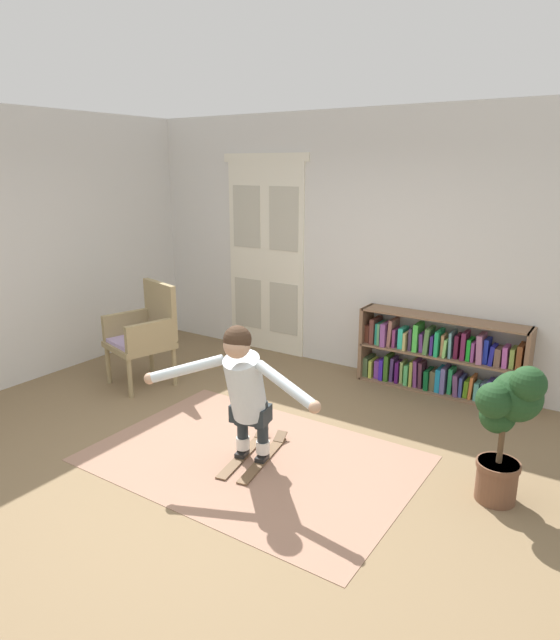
# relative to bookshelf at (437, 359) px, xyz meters

# --- Properties ---
(ground_plane) EXTENTS (7.20, 7.20, 0.00)m
(ground_plane) POSITION_rel_bookshelf_xyz_m (-0.91, -2.39, -0.36)
(ground_plane) COLOR brown
(back_wall) EXTENTS (6.00, 0.10, 2.90)m
(back_wall) POSITION_rel_bookshelf_xyz_m (-0.91, 0.21, 1.09)
(back_wall) COLOR silver
(back_wall) RESTS_ON ground
(side_wall_left) EXTENTS (0.10, 6.00, 2.90)m
(side_wall_left) POSITION_rel_bookshelf_xyz_m (-3.91, -1.99, 1.09)
(side_wall_left) COLOR silver
(side_wall_left) RESTS_ON ground
(double_door) EXTENTS (1.22, 0.05, 2.45)m
(double_door) POSITION_rel_bookshelf_xyz_m (-2.28, 0.15, 0.87)
(double_door) COLOR silver
(double_door) RESTS_ON ground
(rug) EXTENTS (2.56, 1.76, 0.01)m
(rug) POSITION_rel_bookshelf_xyz_m (-0.78, -2.21, -0.36)
(rug) COLOR #99715B
(rug) RESTS_ON ground
(bookshelf) EXTENTS (1.73, 0.30, 0.82)m
(bookshelf) POSITION_rel_bookshelf_xyz_m (0.00, 0.00, 0.00)
(bookshelf) COLOR #7F5F46
(bookshelf) RESTS_ON ground
(wicker_chair) EXTENTS (0.74, 0.74, 1.10)m
(wicker_chair) POSITION_rel_bookshelf_xyz_m (-2.72, -1.50, 0.22)
(wicker_chair) COLOR #958259
(wicker_chair) RESTS_ON ground
(potted_plant) EXTENTS (0.43, 0.44, 1.03)m
(potted_plant) POSITION_rel_bookshelf_xyz_m (1.02, -1.68, 0.28)
(potted_plant) COLOR brown
(potted_plant) RESTS_ON ground
(skis_pair) EXTENTS (0.41, 0.85, 0.07)m
(skis_pair) POSITION_rel_bookshelf_xyz_m (-0.78, -2.18, -0.34)
(skis_pair) COLOR brown
(skis_pair) RESTS_ON rug
(person_skier) EXTENTS (1.41, 0.70, 1.12)m
(person_skier) POSITION_rel_bookshelf_xyz_m (-0.75, -2.34, 0.33)
(person_skier) COLOR white
(person_skier) RESTS_ON skis_pair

